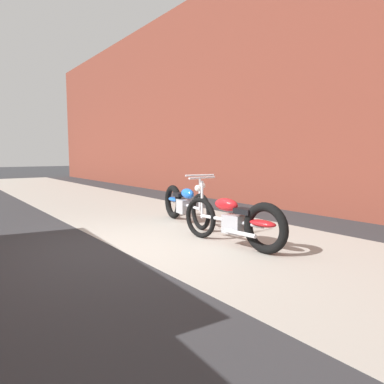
# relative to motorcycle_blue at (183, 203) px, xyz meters

# --- Properties ---
(ground_plane) EXTENTS (80.00, 80.00, 0.00)m
(ground_plane) POSITION_rel_motorcycle_blue_xyz_m (1.16, -1.96, -0.40)
(ground_plane) COLOR #2D2D30
(sidewalk_slab) EXTENTS (36.00, 3.50, 0.01)m
(sidewalk_slab) POSITION_rel_motorcycle_blue_xyz_m (1.16, -0.21, -0.40)
(sidewalk_slab) COLOR #9E998E
(sidewalk_slab) RESTS_ON ground
(brick_building_wall) EXTENTS (36.00, 0.50, 6.44)m
(brick_building_wall) POSITION_rel_motorcycle_blue_xyz_m (1.16, 3.24, 2.82)
(brick_building_wall) COLOR brown
(brick_building_wall) RESTS_ON ground
(motorcycle_blue) EXTENTS (1.99, 0.69, 1.03)m
(motorcycle_blue) POSITION_rel_motorcycle_blue_xyz_m (0.00, 0.00, 0.00)
(motorcycle_blue) COLOR black
(motorcycle_blue) RESTS_ON ground
(motorcycle_red) EXTENTS (2.00, 0.58, 1.03)m
(motorcycle_red) POSITION_rel_motorcycle_blue_xyz_m (2.09, -0.46, 0.00)
(motorcycle_red) COLOR black
(motorcycle_red) RESTS_ON ground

